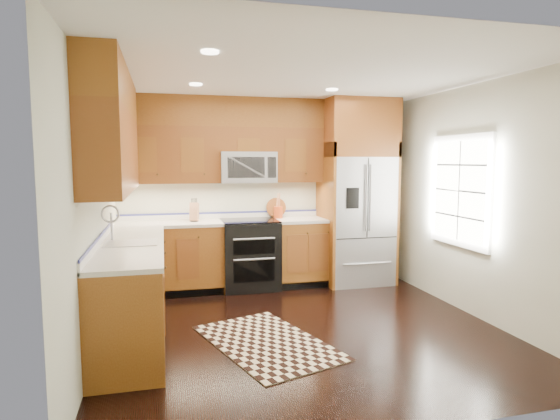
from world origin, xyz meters
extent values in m
plane|color=black|center=(0.00, 0.00, 0.00)|extent=(4.00, 4.00, 0.00)
cube|color=silver|center=(0.00, 2.00, 1.30)|extent=(4.00, 0.02, 2.60)
cube|color=silver|center=(-2.00, 0.00, 1.30)|extent=(0.02, 4.00, 2.60)
cube|color=silver|center=(2.00, 0.00, 1.30)|extent=(0.02, 4.00, 2.60)
cube|color=white|center=(1.98, 0.20, 1.40)|extent=(0.04, 1.10, 1.30)
cube|color=white|center=(1.97, 0.20, 1.40)|extent=(0.02, 0.95, 1.15)
cube|color=brown|center=(-1.31, 1.70, 0.45)|extent=(1.37, 0.60, 0.90)
cube|color=brown|center=(0.49, 1.70, 0.45)|extent=(0.72, 0.60, 0.90)
cube|color=brown|center=(-1.70, 0.20, 0.45)|extent=(0.60, 2.40, 0.90)
cube|color=silver|center=(-0.57, 1.70, 0.92)|extent=(2.85, 0.62, 0.04)
cube|color=silver|center=(-1.70, 0.20, 0.92)|extent=(0.62, 2.40, 0.04)
cube|color=brown|center=(-0.57, 1.83, 1.83)|extent=(2.85, 0.33, 0.75)
cube|color=brown|center=(-1.83, 0.20, 1.83)|extent=(0.33, 2.40, 0.75)
cube|color=brown|center=(-0.57, 1.83, 2.40)|extent=(2.85, 0.33, 0.40)
cube|color=brown|center=(-1.83, 0.20, 2.40)|extent=(0.33, 2.40, 0.40)
cube|color=black|center=(-0.25, 1.67, 0.46)|extent=(0.76, 0.64, 0.92)
cube|color=black|center=(-0.25, 1.67, 0.94)|extent=(0.76, 0.60, 0.02)
cube|color=black|center=(-0.25, 1.35, 0.62)|extent=(0.55, 0.01, 0.18)
cube|color=black|center=(-0.25, 1.35, 0.30)|extent=(0.55, 0.01, 0.28)
cylinder|color=#B2B2B7|center=(-0.25, 1.33, 0.74)|extent=(0.55, 0.02, 0.02)
cylinder|color=#B2B2B7|center=(-0.25, 1.33, 0.47)|extent=(0.55, 0.02, 0.02)
cube|color=#B2B2B7|center=(-0.25, 1.80, 1.66)|extent=(0.76, 0.40, 0.42)
cube|color=black|center=(-0.30, 1.60, 1.66)|extent=(0.50, 0.01, 0.28)
cube|color=#B2B2B7|center=(1.30, 1.63, 0.90)|extent=(0.90, 0.74, 1.80)
cube|color=black|center=(1.30, 1.26, 1.25)|extent=(0.01, 0.01, 1.08)
cube|color=black|center=(1.08, 1.25, 1.25)|extent=(0.18, 0.01, 0.28)
cube|color=brown|center=(0.83, 1.63, 1.00)|extent=(0.04, 0.74, 2.00)
cube|color=brown|center=(1.77, 1.63, 1.00)|extent=(0.04, 0.74, 2.00)
cube|color=brown|center=(1.30, 1.63, 2.20)|extent=(0.98, 0.74, 0.80)
cube|color=#B2B2B7|center=(-1.70, 0.20, 0.95)|extent=(0.50, 0.42, 0.02)
cylinder|color=#B2B2B7|center=(-1.90, 0.42, 1.08)|extent=(0.02, 0.02, 0.28)
torus|color=#B2B2B7|center=(-1.90, 0.34, 1.22)|extent=(0.18, 0.02, 0.18)
cube|color=black|center=(-0.45, -0.32, 0.01)|extent=(1.34, 1.74, 0.01)
cube|color=#A67351|center=(-0.98, 1.78, 1.06)|extent=(0.14, 0.17, 0.24)
cylinder|color=#B53F16|center=(0.19, 1.81, 1.02)|extent=(0.13, 0.13, 0.17)
cylinder|color=brown|center=(0.19, 1.94, 0.95)|extent=(0.32, 0.32, 0.02)
camera|label=1|loc=(-1.38, -4.56, 1.75)|focal=30.00mm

